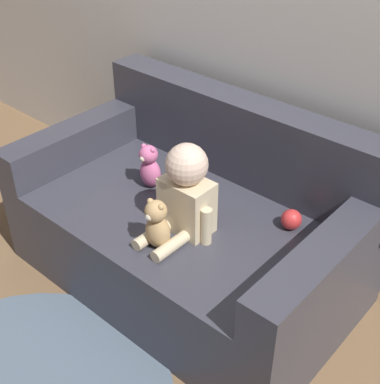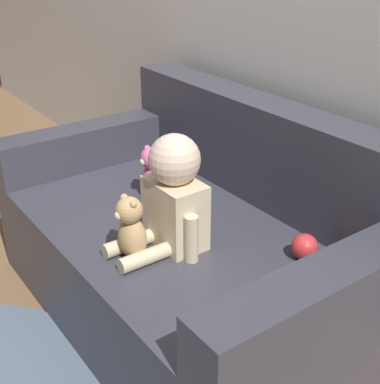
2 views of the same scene
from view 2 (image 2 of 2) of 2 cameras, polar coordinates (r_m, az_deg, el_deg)
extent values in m
plane|color=brown|center=(2.33, -0.50, -12.68)|extent=(12.00, 12.00, 0.00)
cube|color=#383842|center=(2.20, -0.52, -8.19)|extent=(1.61, 0.97, 0.44)
cube|color=#383842|center=(2.22, 7.75, 4.45)|extent=(1.61, 0.18, 0.41)
cube|color=#383842|center=(2.61, -9.87, 5.14)|extent=(0.16, 0.97, 0.20)
cube|color=#383842|center=(1.58, 15.09, -10.42)|extent=(0.16, 0.97, 0.20)
cube|color=beige|center=(1.88, -1.59, -2.23)|extent=(0.22, 0.15, 0.24)
sphere|color=beige|center=(1.80, -1.67, 3.46)|extent=(0.18, 0.18, 0.18)
cylinder|color=beige|center=(1.90, -6.64, -5.50)|extent=(0.05, 0.19, 0.05)
cylinder|color=beige|center=(1.82, -4.89, -7.01)|extent=(0.05, 0.19, 0.05)
cylinder|color=beige|center=(1.99, -4.16, -1.92)|extent=(0.05, 0.05, 0.17)
cylinder|color=beige|center=(1.80, 0.15, -5.01)|extent=(0.05, 0.05, 0.17)
ellipsoid|color=tan|center=(1.83, -6.16, -4.90)|extent=(0.11, 0.09, 0.15)
sphere|color=tan|center=(1.78, -6.51, -1.95)|extent=(0.09, 0.09, 0.09)
sphere|color=tan|center=(1.79, -7.05, -0.59)|extent=(0.03, 0.03, 0.03)
sphere|color=tan|center=(1.74, -6.07, -1.32)|extent=(0.03, 0.03, 0.03)
sphere|color=beige|center=(1.77, -7.55, -2.48)|extent=(0.03, 0.03, 0.03)
ellipsoid|color=#DB6699|center=(2.24, -3.93, 1.15)|extent=(0.11, 0.09, 0.15)
sphere|color=#DB6699|center=(2.19, -4.16, 3.63)|extent=(0.09, 0.09, 0.09)
sphere|color=#DB6699|center=(2.20, -4.60, 4.68)|extent=(0.03, 0.03, 0.03)
sphere|color=#DB6699|center=(2.15, -3.77, 4.22)|extent=(0.03, 0.03, 0.03)
sphere|color=beige|center=(2.17, -4.97, 3.24)|extent=(0.03, 0.03, 0.03)
sphere|color=red|center=(1.88, 12.13, -5.73)|extent=(0.09, 0.09, 0.09)
camera|label=1|loc=(0.65, -126.73, 30.30)|focal=50.00mm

